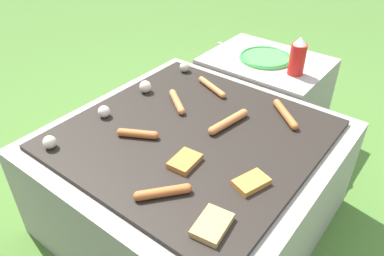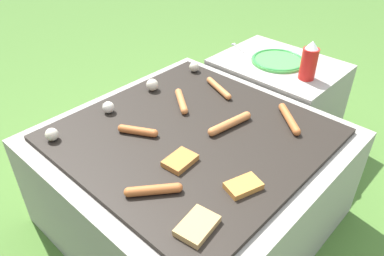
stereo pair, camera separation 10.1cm
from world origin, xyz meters
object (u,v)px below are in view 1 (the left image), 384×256
fork_utensil (229,49)px  condiment_bottle (298,57)px  plate_colorful (266,57)px  sausage_front_center (138,134)px

fork_utensil → condiment_bottle: bearing=-96.7°
condiment_bottle → fork_utensil: condiment_bottle is taller
plate_colorful → fork_utensil: size_ratio=1.28×
plate_colorful → sausage_front_center: bearing=177.3°
sausage_front_center → fork_utensil: size_ratio=0.67×
sausage_front_center → condiment_bottle: 0.84m
condiment_bottle → fork_utensil: 0.41m
plate_colorful → condiment_bottle: (-0.06, -0.19, 0.08)m
condiment_bottle → fork_utensil: (0.05, 0.40, -0.08)m
condiment_bottle → fork_utensil: bearing=83.3°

